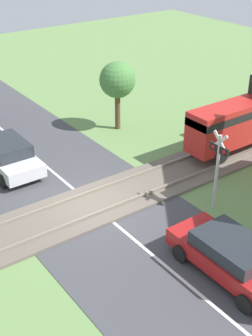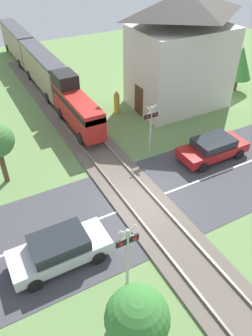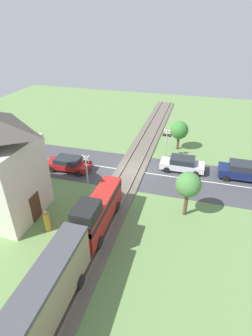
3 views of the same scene
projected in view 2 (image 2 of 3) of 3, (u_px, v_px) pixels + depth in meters
name	position (u px, v px, depth m)	size (l,w,h in m)	color
ground_plane	(141.00, 203.00, 16.71)	(60.00, 60.00, 0.00)	#66894C
road_surface	(141.00, 203.00, 16.71)	(48.00, 6.40, 0.02)	#424247
track_bed	(141.00, 202.00, 16.67)	(2.80, 48.00, 0.24)	#665B51
train	(39.00, 64.00, 27.47)	(1.58, 23.10, 3.18)	red
car_near_crossing	(60.00, 249.00, 13.45)	(4.14, 1.88, 1.39)	silver
car_far_side	(213.00, 148.00, 19.51)	(4.28, 1.94, 1.32)	#A81919
crossing_signal_west_approach	(127.00, 250.00, 11.78)	(0.90, 0.18, 3.22)	#B7B7B7
crossing_signal_east_approach	(151.00, 123.00, 19.16)	(0.90, 0.18, 3.22)	#B7B7B7
station_building	(181.00, 53.00, 23.44)	(7.33, 5.24, 8.06)	beige
pedestrian_by_station	(117.00, 103.00, 24.13)	(0.42, 0.42, 1.70)	gold
tree_by_station	(241.00, 63.00, 26.40)	(2.11, 2.11, 3.64)	brown
tree_beyond_track	(137.00, 318.00, 9.57)	(1.96, 1.96, 3.23)	brown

